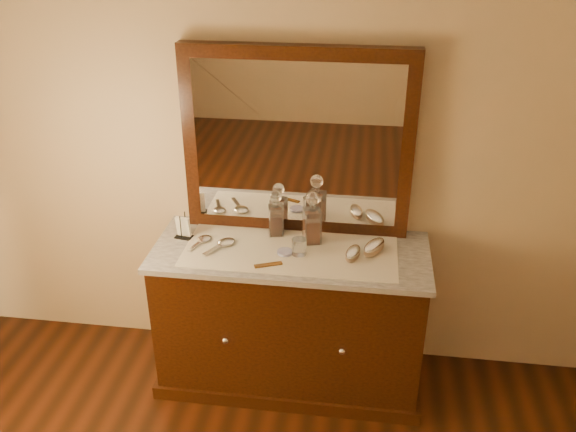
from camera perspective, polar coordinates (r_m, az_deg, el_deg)
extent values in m
plane|color=tan|center=(3.16, 0.99, 8.12)|extent=(4.50, 4.50, 0.00)
cube|color=black|center=(3.37, 0.24, -9.70)|extent=(1.40, 0.55, 0.82)
cube|color=black|center=(3.60, 0.23, -14.40)|extent=(1.46, 0.59, 0.08)
sphere|color=silver|center=(3.17, -5.96, -11.68)|extent=(0.04, 0.04, 0.04)
sphere|color=silver|center=(3.10, 5.15, -12.65)|extent=(0.04, 0.04, 0.04)
cube|color=silver|center=(3.13, 0.25, -3.48)|extent=(1.44, 0.59, 0.03)
cube|color=black|center=(3.13, 0.87, 6.96)|extent=(1.20, 0.08, 1.00)
cube|color=white|center=(3.10, 0.80, 6.74)|extent=(1.06, 0.01, 0.86)
cube|color=white|center=(3.11, 0.20, -3.40)|extent=(1.10, 0.45, 0.00)
cylinder|color=white|center=(3.08, -0.30, -3.45)|extent=(0.09, 0.09, 0.01)
cube|color=brown|center=(2.99, -1.89, -4.64)|extent=(0.14, 0.08, 0.01)
cube|color=black|center=(3.29, -9.84, -1.96)|extent=(0.10, 0.07, 0.01)
cylinder|color=black|center=(3.23, -10.15, -1.15)|extent=(0.01, 0.01, 0.14)
cylinder|color=black|center=(3.28, -9.72, -0.70)|extent=(0.01, 0.01, 0.14)
cube|color=white|center=(3.26, -9.93, -0.99)|extent=(0.08, 0.05, 0.11)
cube|color=#953D15|center=(3.24, -1.15, -0.80)|extent=(0.08, 0.08, 0.12)
cube|color=white|center=(3.23, -1.16, -0.41)|extent=(0.09, 0.09, 0.16)
cylinder|color=white|center=(3.19, -1.17, 1.12)|extent=(0.04, 0.04, 0.03)
sphere|color=white|center=(3.17, -1.18, 1.86)|extent=(0.08, 0.08, 0.06)
cube|color=#953D15|center=(3.16, 2.29, -1.41)|extent=(0.09, 0.09, 0.13)
cube|color=white|center=(3.15, 2.30, -0.96)|extent=(0.11, 0.11, 0.19)
cylinder|color=white|center=(3.10, 2.34, 0.82)|extent=(0.05, 0.05, 0.03)
sphere|color=white|center=(3.08, 2.36, 1.68)|extent=(0.09, 0.09, 0.07)
ellipsoid|color=tan|center=(3.07, 6.18, -3.70)|extent=(0.10, 0.16, 0.02)
ellipsoid|color=silver|center=(3.06, 6.19, -3.40)|extent=(0.10, 0.16, 0.02)
ellipsoid|color=tan|center=(3.13, 8.17, -3.12)|extent=(0.15, 0.19, 0.03)
ellipsoid|color=silver|center=(3.12, 8.19, -2.77)|extent=(0.15, 0.19, 0.03)
ellipsoid|color=silver|center=(3.23, -7.99, -2.16)|extent=(0.10, 0.11, 0.02)
cube|color=silver|center=(3.18, -8.80, -2.84)|extent=(0.06, 0.12, 0.01)
ellipsoid|color=silver|center=(3.18, -5.91, -2.49)|extent=(0.13, 0.14, 0.02)
cube|color=silver|center=(3.13, -7.12, -3.23)|extent=(0.09, 0.13, 0.01)
cylinder|color=white|center=(3.06, 1.07, -2.93)|extent=(0.08, 0.08, 0.09)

